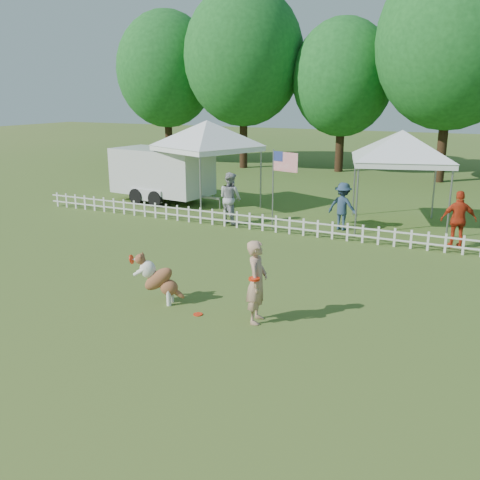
{
  "coord_description": "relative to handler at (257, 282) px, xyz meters",
  "views": [
    {
      "loc": [
        6.01,
        -9.56,
        4.65
      ],
      "look_at": [
        0.33,
        2.0,
        1.1
      ],
      "focal_mm": 40.0,
      "sensor_mm": 36.0,
      "label": 1
    }
  ],
  "objects": [
    {
      "name": "dog",
      "position": [
        -2.41,
        -0.05,
        -0.3
      ],
      "size": [
        1.19,
        0.66,
        1.16
      ],
      "primitive_type": null,
      "rotation": [
        0.0,
        0.0,
        0.27
      ],
      "color": "brown",
      "rests_on": "ground"
    },
    {
      "name": "tree_center_left",
      "position": [
        -4.73,
        22.56,
        4.02
      ],
      "size": [
        6.0,
        6.0,
        9.8
      ],
      "primitive_type": null,
      "color": "#17521C",
      "rests_on": "ground"
    },
    {
      "name": "spectator_a",
      "position": [
        -4.51,
        7.58,
        0.06
      ],
      "size": [
        1.12,
        1.0,
        1.89
      ],
      "primitive_type": "imported",
      "rotation": [
        0.0,
        0.0,
        2.77
      ],
      "color": "#A8A7AC",
      "rests_on": "ground"
    },
    {
      "name": "picket_fence",
      "position": [
        -1.73,
        7.06,
        -0.58
      ],
      "size": [
        22.0,
        0.08,
        0.6
      ],
      "primitive_type": null,
      "color": "silver",
      "rests_on": "ground"
    },
    {
      "name": "handler",
      "position": [
        0.0,
        0.0,
        0.0
      ],
      "size": [
        0.54,
        0.71,
        1.77
      ],
      "primitive_type": "imported",
      "rotation": [
        0.0,
        0.0,
        1.77
      ],
      "color": "tan",
      "rests_on": "ground"
    },
    {
      "name": "tree_center_right",
      "position": [
        1.27,
        21.06,
        5.42
      ],
      "size": [
        7.6,
        7.6,
        12.6
      ],
      "primitive_type": null,
      "color": "#17521C",
      "rests_on": "ground"
    },
    {
      "name": "cargo_trailer",
      "position": [
        -9.09,
        9.95,
        0.3
      ],
      "size": [
        5.61,
        2.94,
        2.37
      ],
      "primitive_type": null,
      "rotation": [
        0.0,
        0.0,
        -0.11
      ],
      "color": "silver",
      "rests_on": "ground"
    },
    {
      "name": "canopy_tent_right",
      "position": [
        1.03,
        9.92,
        0.79
      ],
      "size": [
        4.0,
        4.0,
        3.34
      ],
      "primitive_type": null,
      "rotation": [
        0.0,
        0.0,
        0.28
      ],
      "color": "white",
      "rests_on": "ground"
    },
    {
      "name": "flag_pole",
      "position": [
        -2.78,
        7.45,
        0.52
      ],
      "size": [
        1.07,
        0.38,
        2.81
      ],
      "primitive_type": null,
      "rotation": [
        0.0,
        0.0,
        -0.26
      ],
      "color": "gray",
      "rests_on": "ground"
    },
    {
      "name": "frisbee_on_turf",
      "position": [
        -1.29,
        -0.25,
        -0.87
      ],
      "size": [
        0.27,
        0.27,
        0.02
      ],
      "primitive_type": "cylinder",
      "rotation": [
        0.0,
        0.0,
        0.4
      ],
      "color": "red",
      "rests_on": "ground"
    },
    {
      "name": "spectator_b",
      "position": [
        -0.56,
        8.47,
        -0.05
      ],
      "size": [
        1.16,
        0.77,
        1.67
      ],
      "primitive_type": "imported",
      "rotation": [
        0.0,
        0.0,
        2.99
      ],
      "color": "navy",
      "rests_on": "ground"
    },
    {
      "name": "spectator_c",
      "position": [
        3.27,
        7.79,
        0.01
      ],
      "size": [
        1.13,
        0.72,
        1.79
      ],
      "primitive_type": "imported",
      "rotation": [
        0.0,
        0.0,
        3.43
      ],
      "color": "red",
      "rests_on": "ground"
    },
    {
      "name": "ground",
      "position": [
        -1.73,
        0.06,
        -0.88
      ],
      "size": [
        120.0,
        120.0,
        0.0
      ],
      "primitive_type": "plane",
      "color": "#31601E",
      "rests_on": "ground"
    },
    {
      "name": "tree_left",
      "position": [
        -10.73,
        21.56,
        5.12
      ],
      "size": [
        7.4,
        7.4,
        12.0
      ],
      "primitive_type": null,
      "color": "#17521C",
      "rests_on": "ground"
    },
    {
      "name": "canopy_tent_left",
      "position": [
        -6.69,
        9.78,
        0.87
      ],
      "size": [
        4.44,
        4.44,
        3.51
      ],
      "primitive_type": null,
      "rotation": [
        0.0,
        0.0,
        -0.39
      ],
      "color": "white",
      "rests_on": "ground"
    },
    {
      "name": "tree_far_left",
      "position": [
        -16.73,
        22.06,
        4.62
      ],
      "size": [
        6.6,
        6.6,
        11.0
      ],
      "primitive_type": null,
      "color": "#17521C",
      "rests_on": "ground"
    }
  ]
}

